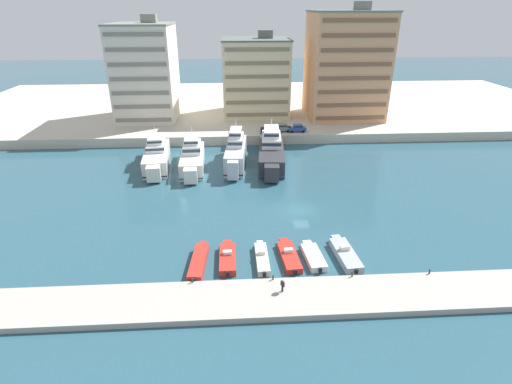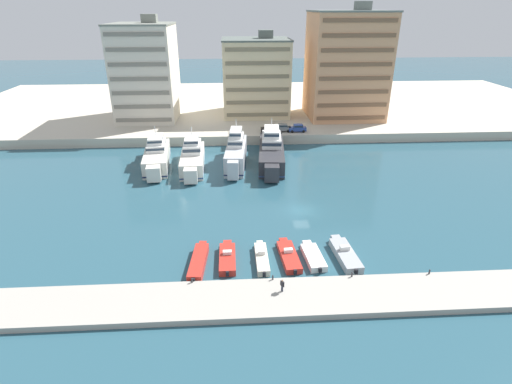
% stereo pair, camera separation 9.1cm
% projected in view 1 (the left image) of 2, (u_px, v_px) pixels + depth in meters
% --- Properties ---
extents(ground_plane, '(400.00, 400.00, 0.00)m').
position_uv_depth(ground_plane, '(302.00, 210.00, 62.61)').
color(ground_plane, '#285160').
extents(quay_promenade, '(180.00, 70.00, 2.15)m').
position_uv_depth(quay_promenade, '(266.00, 106.00, 123.59)').
color(quay_promenade, beige).
rests_on(quay_promenade, ground).
extents(pier_dock, '(120.00, 6.31, 0.71)m').
position_uv_depth(pier_dock, '(334.00, 296.00, 43.53)').
color(pier_dock, '#A8A399').
rests_on(pier_dock, ground).
extents(yacht_ivory_far_left, '(5.98, 18.30, 7.52)m').
position_uv_depth(yacht_ivory_far_left, '(157.00, 156.00, 79.36)').
color(yacht_ivory_far_left, silver).
rests_on(yacht_ivory_far_left, ground).
extents(yacht_ivory_left, '(4.89, 17.40, 7.69)m').
position_uv_depth(yacht_ivory_left, '(192.00, 157.00, 78.42)').
color(yacht_ivory_left, silver).
rests_on(yacht_ivory_left, ground).
extents(yacht_silver_mid_left, '(4.87, 17.70, 8.83)m').
position_uv_depth(yacht_silver_mid_left, '(236.00, 152.00, 79.62)').
color(yacht_silver_mid_left, silver).
rests_on(yacht_silver_mid_left, ground).
extents(yacht_charcoal_center_left, '(6.51, 22.29, 8.47)m').
position_uv_depth(yacht_charcoal_center_left, '(271.00, 151.00, 81.18)').
color(yacht_charcoal_center_left, '#333338').
rests_on(yacht_charcoal_center_left, ground).
extents(motorboat_red_far_left, '(2.24, 8.23, 1.07)m').
position_uv_depth(motorboat_red_far_left, '(199.00, 262.00, 49.13)').
color(motorboat_red_far_left, red).
rests_on(motorboat_red_far_left, ground).
extents(motorboat_red_left, '(2.04, 7.30, 1.32)m').
position_uv_depth(motorboat_red_left, '(228.00, 258.00, 50.02)').
color(motorboat_red_left, red).
rests_on(motorboat_red_left, ground).
extents(motorboat_cream_mid_left, '(1.58, 7.30, 1.37)m').
position_uv_depth(motorboat_cream_mid_left, '(262.00, 258.00, 50.02)').
color(motorboat_cream_mid_left, beige).
rests_on(motorboat_cream_mid_left, ground).
extents(motorboat_red_center_left, '(2.52, 7.69, 1.26)m').
position_uv_depth(motorboat_red_center_left, '(289.00, 256.00, 50.55)').
color(motorboat_red_center_left, red).
rests_on(motorboat_red_center_left, ground).
extents(motorboat_white_center, '(2.52, 6.65, 0.86)m').
position_uv_depth(motorboat_white_center, '(313.00, 256.00, 50.40)').
color(motorboat_white_center, white).
rests_on(motorboat_white_center, ground).
extents(motorboat_grey_center_right, '(2.75, 8.22, 1.57)m').
position_uv_depth(motorboat_grey_center_right, '(345.00, 254.00, 50.67)').
color(motorboat_grey_center_right, '#9EA3A8').
rests_on(motorboat_grey_center_right, ground).
extents(car_black_far_left, '(4.16, 2.05, 1.80)m').
position_uv_depth(car_black_far_left, '(270.00, 128.00, 93.45)').
color(car_black_far_left, black).
rests_on(car_black_far_left, quay_promenade).
extents(car_grey_left, '(4.15, 2.02, 1.80)m').
position_uv_depth(car_grey_left, '(282.00, 127.00, 94.06)').
color(car_grey_left, slate).
rests_on(car_grey_left, quay_promenade).
extents(car_blue_mid_left, '(4.12, 1.97, 1.80)m').
position_uv_depth(car_blue_mid_left, '(297.00, 128.00, 93.80)').
color(car_blue_mid_left, '#28428E').
rests_on(car_blue_mid_left, quay_promenade).
extents(apartment_block_far_left, '(14.93, 18.28, 25.27)m').
position_uv_depth(apartment_block_far_left, '(146.00, 72.00, 101.57)').
color(apartment_block_far_left, silver).
rests_on(apartment_block_far_left, quay_promenade).
extents(apartment_block_left, '(17.48, 15.92, 21.47)m').
position_uv_depth(apartment_block_left, '(255.00, 77.00, 106.29)').
color(apartment_block_left, beige).
rests_on(apartment_block_left, quay_promenade).
extents(apartment_block_mid_left, '(19.18, 17.51, 28.07)m').
position_uv_depth(apartment_block_mid_left, '(346.00, 66.00, 102.61)').
color(apartment_block_mid_left, tan).
rests_on(apartment_block_mid_left, quay_promenade).
extents(pedestrian_near_edge, '(0.43, 0.49, 1.55)m').
position_uv_depth(pedestrian_near_edge, '(283.00, 285.00, 43.38)').
color(pedestrian_near_edge, '#282D3D').
rests_on(pedestrian_near_edge, pier_dock).
extents(bollard_west, '(0.20, 0.20, 0.61)m').
position_uv_depth(bollard_west, '(192.00, 280.00, 45.01)').
color(bollard_west, '#2D2D33').
rests_on(bollard_west, pier_dock).
extents(bollard_west_mid, '(0.20, 0.20, 0.61)m').
position_uv_depth(bollard_west_mid, '(273.00, 277.00, 45.52)').
color(bollard_west_mid, '#2D2D33').
rests_on(bollard_west_mid, pier_dock).
extents(bollard_east_mid, '(0.20, 0.20, 0.61)m').
position_uv_depth(bollard_east_mid, '(352.00, 274.00, 46.02)').
color(bollard_east_mid, '#2D2D33').
rests_on(bollard_east_mid, pier_dock).
extents(bollard_east, '(0.20, 0.20, 0.61)m').
position_uv_depth(bollard_east, '(430.00, 271.00, 46.53)').
color(bollard_east, '#2D2D33').
rests_on(bollard_east, pier_dock).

